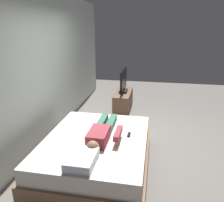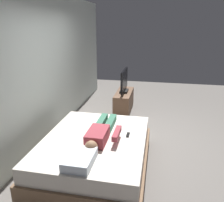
{
  "view_description": "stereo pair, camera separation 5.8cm",
  "coord_description": "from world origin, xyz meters",
  "px_view_note": "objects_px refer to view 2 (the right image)",
  "views": [
    {
      "loc": [
        -3.91,
        -0.34,
        2.21
      ],
      "look_at": [
        0.44,
        0.48,
        0.69
      ],
      "focal_mm": 36.34,
      "sensor_mm": 36.0,
      "label": 1
    },
    {
      "loc": [
        -3.9,
        -0.4,
        2.21
      ],
      "look_at": [
        0.44,
        0.48,
        0.69
      ],
      "focal_mm": 36.34,
      "sensor_mm": 36.0,
      "label": 2
    }
  ],
  "objects_px": {
    "pillow": "(80,159)",
    "tv_stand": "(124,101)",
    "remote": "(128,135)",
    "person": "(101,133)",
    "bed": "(95,153)",
    "tv": "(124,81)"
  },
  "relations": [
    {
      "from": "pillow",
      "to": "tv",
      "type": "relative_size",
      "value": 0.55
    },
    {
      "from": "remote",
      "to": "person",
      "type": "bearing_deg",
      "value": 110.47
    },
    {
      "from": "pillow",
      "to": "tv_stand",
      "type": "height_order",
      "value": "pillow"
    },
    {
      "from": "tv_stand",
      "to": "tv",
      "type": "height_order",
      "value": "tv"
    },
    {
      "from": "bed",
      "to": "person",
      "type": "relative_size",
      "value": 1.61
    },
    {
      "from": "remote",
      "to": "tv_stand",
      "type": "xyz_separation_m",
      "value": [
        2.49,
        0.44,
        -0.3
      ]
    },
    {
      "from": "person",
      "to": "remote",
      "type": "distance_m",
      "value": 0.44
    },
    {
      "from": "person",
      "to": "bed",
      "type": "bearing_deg",
      "value": 108.59
    },
    {
      "from": "bed",
      "to": "pillow",
      "type": "xyz_separation_m",
      "value": [
        -0.69,
        0.0,
        0.34
      ]
    },
    {
      "from": "tv_stand",
      "to": "person",
      "type": "bearing_deg",
      "value": -179.28
    },
    {
      "from": "tv",
      "to": "pillow",
      "type": "bearing_deg",
      "value": 179.1
    },
    {
      "from": "pillow",
      "to": "person",
      "type": "relative_size",
      "value": 0.38
    },
    {
      "from": "bed",
      "to": "person",
      "type": "bearing_deg",
      "value": -71.41
    },
    {
      "from": "remote",
      "to": "tv",
      "type": "xyz_separation_m",
      "value": [
        2.49,
        0.44,
        0.24
      ]
    },
    {
      "from": "person",
      "to": "tv_stand",
      "type": "bearing_deg",
      "value": 0.72
    },
    {
      "from": "remote",
      "to": "tv",
      "type": "bearing_deg",
      "value": 9.99
    },
    {
      "from": "bed",
      "to": "remote",
      "type": "height_order",
      "value": "remote"
    },
    {
      "from": "pillow",
      "to": "remote",
      "type": "bearing_deg",
      "value": -29.34
    },
    {
      "from": "remote",
      "to": "tv",
      "type": "distance_m",
      "value": 2.54
    },
    {
      "from": "person",
      "to": "remote",
      "type": "relative_size",
      "value": 8.4
    },
    {
      "from": "pillow",
      "to": "person",
      "type": "xyz_separation_m",
      "value": [
        0.72,
        -0.09,
        0.02
      ]
    },
    {
      "from": "tv_stand",
      "to": "tv",
      "type": "relative_size",
      "value": 1.25
    }
  ]
}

